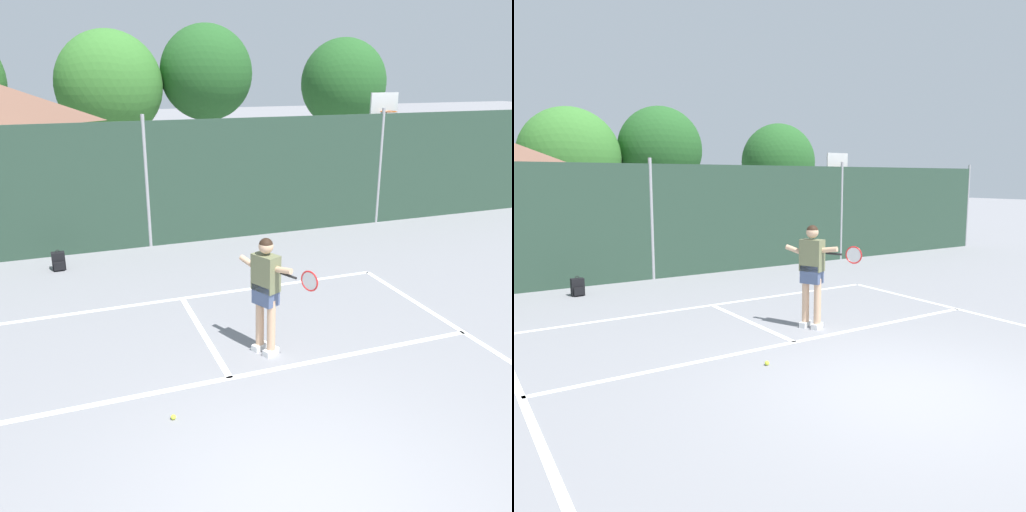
# 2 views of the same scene
# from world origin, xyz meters

# --- Properties ---
(ground_plane) EXTENTS (120.00, 120.00, 0.00)m
(ground_plane) POSITION_xyz_m (0.00, 0.00, 0.00)
(ground_plane) COLOR gray
(court_markings) EXTENTS (8.30, 11.10, 0.01)m
(court_markings) POSITION_xyz_m (0.00, 0.65, 0.00)
(court_markings) COLOR white
(court_markings) RESTS_ON ground
(chainlink_fence) EXTENTS (26.09, 0.09, 3.20)m
(chainlink_fence) POSITION_xyz_m (0.00, 9.00, 1.53)
(chainlink_fence) COLOR #284233
(chainlink_fence) RESTS_ON ground
(basketball_hoop) EXTENTS (0.90, 0.67, 3.55)m
(basketball_hoop) POSITION_xyz_m (7.22, 10.15, 2.31)
(basketball_hoop) COLOR yellow
(basketball_hoop) RESTS_ON ground
(treeline_backdrop) EXTENTS (27.95, 4.36, 6.47)m
(treeline_backdrop) POSITION_xyz_m (-1.81, 20.25, 3.80)
(treeline_backdrop) COLOR brown
(treeline_backdrop) RESTS_ON ground
(tennis_player) EXTENTS (0.74, 1.28, 1.85)m
(tennis_player) POSITION_xyz_m (0.75, 3.00, 1.11)
(tennis_player) COLOR silver
(tennis_player) RESTS_ON ground
(tennis_ball) EXTENTS (0.07, 0.07, 0.07)m
(tennis_ball) POSITION_xyz_m (-0.96, 1.81, 0.03)
(tennis_ball) COLOR #CCE033
(tennis_ball) RESTS_ON ground
(backpack_black) EXTENTS (0.28, 0.25, 0.46)m
(backpack_black) POSITION_xyz_m (-2.18, 7.99, 0.19)
(backpack_black) COLOR black
(backpack_black) RESTS_ON ground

